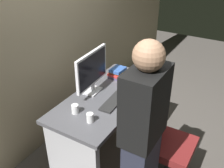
{
  "coord_description": "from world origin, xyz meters",
  "views": [
    {
      "loc": [
        -1.96,
        -1.22,
        2.2
      ],
      "look_at": [
        0.0,
        -0.05,
        0.9
      ],
      "focal_mm": 41.54,
      "sensor_mm": 36.0,
      "label": 1
    }
  ],
  "objects": [
    {
      "name": "cell_phone",
      "position": [
        0.45,
        -0.19,
        0.75
      ],
      "size": [
        0.08,
        0.15,
        0.01
      ],
      "primitive_type": "cube",
      "rotation": [
        0.0,
        0.0,
        0.06
      ],
      "color": "black",
      "rests_on": "desk"
    },
    {
      "name": "office_chair",
      "position": [
        -0.08,
        -0.69,
        0.43
      ],
      "size": [
        0.52,
        0.52,
        0.94
      ],
      "color": "black",
      "rests_on": "ground"
    },
    {
      "name": "monitor",
      "position": [
        -0.02,
        0.18,
        1.0
      ],
      "size": [
        0.54,
        0.15,
        0.46
      ],
      "color": "silver",
      "rests_on": "desk"
    },
    {
      "name": "mouse",
      "position": [
        0.24,
        -0.13,
        0.76
      ],
      "size": [
        0.06,
        0.1,
        0.03
      ],
      "primitive_type": "ellipsoid",
      "color": "black",
      "rests_on": "desk"
    },
    {
      "name": "ground_plane",
      "position": [
        0.0,
        0.0,
        0.0
      ],
      "size": [
        9.0,
        9.0,
        0.0
      ],
      "primitive_type": "plane",
      "color": "#4C4742"
    },
    {
      "name": "person_at_desk",
      "position": [
        -0.51,
        -0.63,
        0.84
      ],
      "size": [
        0.4,
        0.24,
        1.64
      ],
      "color": "#262838",
      "rests_on": "ground"
    },
    {
      "name": "wall_back",
      "position": [
        0.0,
        0.78,
        1.5
      ],
      "size": [
        6.4,
        0.1,
        3.0
      ],
      "primitive_type": "cube",
      "color": "tan",
      "rests_on": "ground"
    },
    {
      "name": "desk",
      "position": [
        0.0,
        0.0,
        0.51
      ],
      "size": [
        1.41,
        0.66,
        0.75
      ],
      "color": "#4C4C51",
      "rests_on": "ground"
    },
    {
      "name": "book_stack",
      "position": [
        0.41,
        0.12,
        0.8
      ],
      "size": [
        0.2,
        0.17,
        0.11
      ],
      "color": "#594C72",
      "rests_on": "desk"
    },
    {
      "name": "cup_near_keyboard",
      "position": [
        -0.46,
        -0.1,
        0.79
      ],
      "size": [
        0.06,
        0.06,
        0.09
      ],
      "primitive_type": "cylinder",
      "color": "silver",
      "rests_on": "desk"
    },
    {
      "name": "keyboard",
      "position": [
        -0.07,
        -0.12,
        0.76
      ],
      "size": [
        0.44,
        0.15,
        0.02
      ],
      "primitive_type": "cube",
      "rotation": [
        0.0,
        0.0,
        0.06
      ],
      "color": "#262626",
      "rests_on": "desk"
    },
    {
      "name": "cup_by_monitor",
      "position": [
        -0.42,
        0.1,
        0.79
      ],
      "size": [
        0.07,
        0.07,
        0.09
      ],
      "primitive_type": "cylinder",
      "color": "silver",
      "rests_on": "desk"
    }
  ]
}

